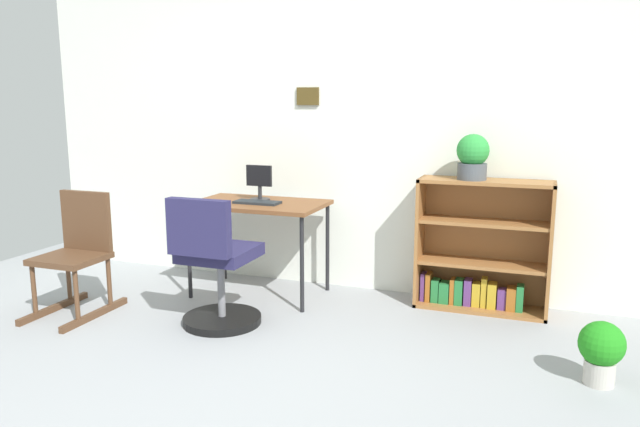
% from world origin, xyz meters
% --- Properties ---
extents(ground_plane, '(6.24, 6.24, 0.00)m').
position_xyz_m(ground_plane, '(0.00, 0.00, 0.00)').
color(ground_plane, '#919598').
extents(wall_back, '(5.20, 0.12, 2.50)m').
position_xyz_m(wall_back, '(-0.00, 2.15, 1.25)').
color(wall_back, silver).
rests_on(wall_back, ground_plane).
extents(desk, '(0.98, 0.61, 0.72)m').
position_xyz_m(desk, '(-0.46, 1.69, 0.66)').
color(desk, brown).
rests_on(desk, ground_plane).
extents(monitor, '(0.20, 0.15, 0.27)m').
position_xyz_m(monitor, '(-0.48, 1.76, 0.85)').
color(monitor, '#262628').
rests_on(monitor, desk).
extents(keyboard, '(0.34, 0.14, 0.02)m').
position_xyz_m(keyboard, '(-0.43, 1.62, 0.72)').
color(keyboard, '#1F2428').
rests_on(keyboard, desk).
extents(office_chair, '(0.52, 0.55, 0.88)m').
position_xyz_m(office_chair, '(-0.42, 0.97, 0.38)').
color(office_chair, black).
rests_on(office_chair, ground_plane).
extents(rocking_chair, '(0.42, 0.64, 0.84)m').
position_xyz_m(rocking_chair, '(-1.47, 0.90, 0.43)').
color(rocking_chair, '#523521').
rests_on(rocking_chair, ground_plane).
extents(bookshelf_low, '(0.91, 0.30, 0.93)m').
position_xyz_m(bookshelf_low, '(1.15, 1.96, 0.41)').
color(bookshelf_low, '#956132').
rests_on(bookshelf_low, ground_plane).
extents(potted_plant_on_shelf, '(0.22, 0.22, 0.31)m').
position_xyz_m(potted_plant_on_shelf, '(1.07, 1.90, 1.09)').
color(potted_plant_on_shelf, '#474C51').
rests_on(potted_plant_on_shelf, bookshelf_low).
extents(potted_plant_floor, '(0.23, 0.23, 0.34)m').
position_xyz_m(potted_plant_floor, '(1.87, 0.94, 0.19)').
color(potted_plant_floor, '#B7B2A8').
rests_on(potted_plant_floor, ground_plane).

